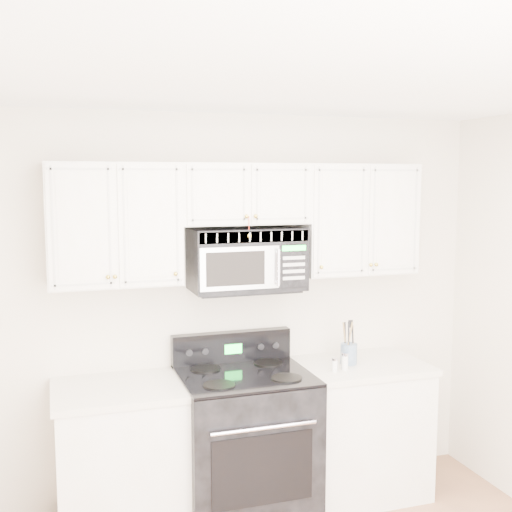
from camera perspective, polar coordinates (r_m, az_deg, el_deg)
name	(u,v)px	position (r m, az deg, el deg)	size (l,w,h in m)	color
room	(350,384)	(2.82, 8.38, -11.22)	(3.51, 3.51, 2.61)	#996846
base_cabinet_left	(126,463)	(4.23, -11.49, -17.62)	(0.86, 0.65, 0.92)	white
base_cabinet_right	(359,432)	(4.67, 9.17, -15.17)	(0.86, 0.65, 0.92)	white
range	(245,441)	(4.32, -0.99, -16.13)	(0.83, 0.75, 1.14)	black
upper_cabinets	(242,216)	(4.16, -1.22, 3.61)	(2.44, 0.37, 0.75)	white
microwave	(247,259)	(4.17, -0.83, -0.26)	(0.73, 0.42, 0.40)	black
utensil_crock	(349,353)	(4.44, 8.24, -8.49)	(0.11, 0.11, 0.30)	slate
shaker_salt	(335,365)	(4.27, 7.01, -9.58)	(0.04, 0.04, 0.09)	silver
shaker_pepper	(345,361)	(4.32, 7.90, -9.24)	(0.05, 0.05, 0.11)	silver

